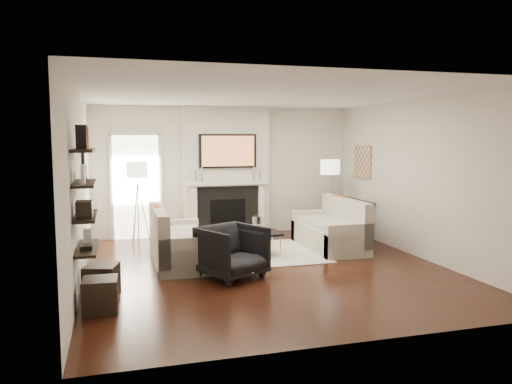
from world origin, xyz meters
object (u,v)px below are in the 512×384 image
object	(u,v)px
loveseat_left_base	(180,251)
ottoman_near	(102,280)
lamp_right_shade	(330,167)
armchair	(232,249)
loveseat_right_base	(329,237)
coffee_table	(249,234)
lamp_left_shade	(137,170)

from	to	relation	value
loveseat_left_base	ottoman_near	size ratio (longest dim) A/B	4.50
lamp_right_shade	armchair	bearing A→B (deg)	-136.86
loveseat_left_base	loveseat_right_base	size ratio (longest dim) A/B	1.00
loveseat_left_base	coffee_table	size ratio (longest dim) A/B	1.64
lamp_right_shade	ottoman_near	xyz separation A→B (m)	(-4.52, -2.86, -1.25)
loveseat_left_base	lamp_left_shade	bearing A→B (deg)	108.77
loveseat_left_base	ottoman_near	distance (m)	1.81
loveseat_left_base	coffee_table	distance (m)	1.23
lamp_left_shade	loveseat_left_base	bearing A→B (deg)	-71.23
armchair	loveseat_left_base	bearing A→B (deg)	94.93
coffee_table	armchair	distance (m)	1.30
loveseat_right_base	coffee_table	size ratio (longest dim) A/B	1.64
loveseat_left_base	lamp_right_shade	xyz separation A→B (m)	(3.32, 1.50, 1.24)
lamp_right_shade	ottoman_near	size ratio (longest dim) A/B	1.00
loveseat_left_base	coffee_table	bearing A→B (deg)	7.23
loveseat_right_base	ottoman_near	bearing A→B (deg)	-156.52
loveseat_left_base	loveseat_right_base	distance (m)	2.84
coffee_table	ottoman_near	distance (m)	2.85
loveseat_right_base	lamp_left_shade	distance (m)	3.85
coffee_table	lamp_right_shade	xyz separation A→B (m)	(2.12, 1.35, 1.05)
loveseat_left_base	armchair	size ratio (longest dim) A/B	2.12
lamp_left_shade	lamp_right_shade	world-z (taller)	same
loveseat_left_base	ottoman_near	bearing A→B (deg)	-131.45
loveseat_right_base	armchair	xyz separation A→B (m)	(-2.18, -1.40, 0.21)
lamp_right_shade	loveseat_left_base	bearing A→B (deg)	-155.64
coffee_table	ottoman_near	bearing A→B (deg)	-147.82
coffee_table	armchair	size ratio (longest dim) A/B	1.30
coffee_table	lamp_right_shade	distance (m)	2.72
lamp_right_shade	lamp_left_shade	bearing A→B (deg)	177.01
loveseat_left_base	armchair	xyz separation A→B (m)	(0.63, -1.01, 0.21)
lamp_left_shade	lamp_right_shade	xyz separation A→B (m)	(3.90, -0.20, 0.00)
armchair	coffee_table	bearing A→B (deg)	36.97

